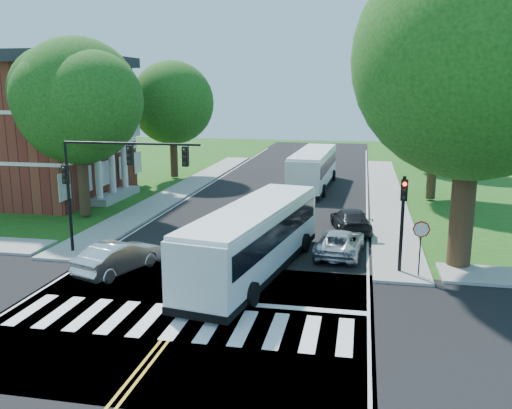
% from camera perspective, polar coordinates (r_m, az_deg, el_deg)
% --- Properties ---
extents(ground, '(140.00, 140.00, 0.00)m').
position_cam_1_polar(ground, '(20.86, -7.61, -11.65)').
color(ground, '#204F13').
rests_on(ground, ground).
extents(road, '(14.00, 96.00, 0.01)m').
position_cam_1_polar(road, '(37.52, 1.19, -0.70)').
color(road, black).
rests_on(road, ground).
extents(cross_road, '(60.00, 12.00, 0.01)m').
position_cam_1_polar(cross_road, '(20.86, -7.61, -11.63)').
color(cross_road, black).
rests_on(cross_road, ground).
extents(center_line, '(0.36, 70.00, 0.01)m').
position_cam_1_polar(center_line, '(41.37, 2.15, 0.53)').
color(center_line, gold).
rests_on(center_line, road).
extents(edge_line_w, '(0.12, 70.00, 0.01)m').
position_cam_1_polar(edge_line_w, '(42.94, -6.84, 0.88)').
color(edge_line_w, silver).
rests_on(edge_line_w, road).
extents(edge_line_e, '(0.12, 70.00, 0.01)m').
position_cam_1_polar(edge_line_e, '(40.89, 11.61, 0.14)').
color(edge_line_e, silver).
rests_on(edge_line_e, road).
extents(crosswalk, '(12.60, 3.00, 0.01)m').
position_cam_1_polar(crosswalk, '(20.43, -8.07, -12.15)').
color(crosswalk, silver).
rests_on(crosswalk, road).
extents(stop_bar, '(6.60, 0.40, 0.01)m').
position_cam_1_polar(stop_bar, '(21.52, 2.81, -10.73)').
color(stop_bar, silver).
rests_on(stop_bar, road).
extents(sidewalk_nw, '(2.60, 40.00, 0.15)m').
position_cam_1_polar(sidewalk_nw, '(46.19, -7.48, 1.74)').
color(sidewalk_nw, gray).
rests_on(sidewalk_nw, ground).
extents(sidewalk_ne, '(2.60, 40.00, 0.15)m').
position_cam_1_polar(sidewalk_ne, '(43.86, 13.55, 0.95)').
color(sidewalk_ne, gray).
rests_on(sidewalk_ne, ground).
extents(tree_ne_big, '(10.80, 10.80, 14.91)m').
position_cam_1_polar(tree_ne_big, '(26.46, 22.04, 14.01)').
color(tree_ne_big, '#332514').
rests_on(tree_ne_big, ground).
extents(tree_west_near, '(8.00, 8.00, 11.40)m').
position_cam_1_polar(tree_west_near, '(36.65, -18.22, 10.26)').
color(tree_west_near, '#332514').
rests_on(tree_west_near, ground).
extents(tree_west_far, '(7.60, 7.60, 10.67)m').
position_cam_1_polar(tree_west_far, '(51.06, -8.81, 10.52)').
color(tree_west_far, '#332514').
rests_on(tree_west_far, ground).
extents(tree_east_mid, '(8.40, 8.40, 11.93)m').
position_cam_1_polar(tree_east_mid, '(42.34, 18.55, 10.88)').
color(tree_east_mid, '#332514').
rests_on(tree_east_mid, ground).
extents(tree_east_far, '(7.20, 7.20, 10.34)m').
position_cam_1_polar(tree_east_far, '(58.37, 17.53, 10.17)').
color(tree_east_far, '#332514').
rests_on(tree_east_far, ground).
extents(signal_nw, '(7.15, 0.46, 5.66)m').
position_cam_1_polar(signal_nw, '(27.60, -15.16, 3.42)').
color(signal_nw, black).
rests_on(signal_nw, ground).
extents(signal_ne, '(0.30, 0.46, 4.40)m').
position_cam_1_polar(signal_ne, '(25.13, 15.19, -0.71)').
color(signal_ne, black).
rests_on(signal_ne, ground).
extents(stop_sign, '(0.76, 0.08, 2.53)m').
position_cam_1_polar(stop_sign, '(24.97, 16.98, -3.10)').
color(stop_sign, black).
rests_on(stop_sign, ground).
extents(bus_lead, '(4.61, 12.39, 3.14)m').
position_cam_1_polar(bus_lead, '(24.77, -0.20, -3.55)').
color(bus_lead, white).
rests_on(bus_lead, road).
extents(bus_follow, '(3.38, 12.37, 3.17)m').
position_cam_1_polar(bus_follow, '(46.26, 6.04, 3.82)').
color(bus_follow, white).
rests_on(bus_follow, road).
extents(hatchback, '(2.98, 4.73, 1.47)m').
position_cam_1_polar(hatchback, '(25.89, -14.21, -5.36)').
color(hatchback, silver).
rests_on(hatchback, road).
extents(suv, '(2.57, 4.86, 1.30)m').
position_cam_1_polar(suv, '(28.02, 8.82, -3.96)').
color(suv, silver).
rests_on(suv, road).
extents(dark_sedan, '(2.81, 5.09, 1.40)m').
position_cam_1_polar(dark_sedan, '(32.52, 9.94, -1.64)').
color(dark_sedan, black).
rests_on(dark_sedan, road).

